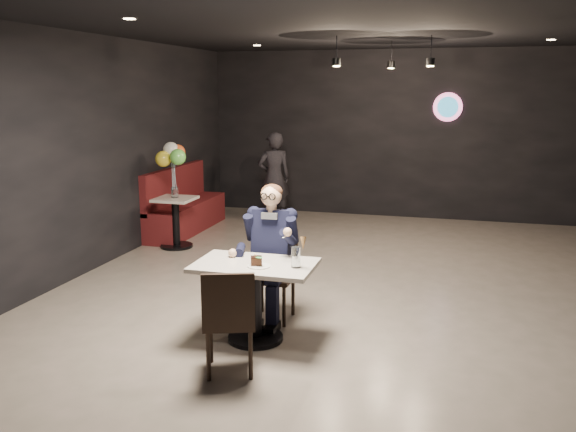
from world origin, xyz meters
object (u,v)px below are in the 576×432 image
(side_table, at_px, (176,225))
(booth_bench, at_px, (186,200))
(seated_man, at_px, (272,251))
(sundae_glass, at_px, (296,257))
(main_table, at_px, (255,302))
(chair_far, at_px, (272,276))
(passerby, at_px, (274,178))
(balloon_vase, at_px, (175,192))
(chair_near, at_px, (230,319))

(side_table, bearing_deg, booth_bench, 106.70)
(seated_man, xyz_separation_m, booth_bench, (-2.52, 3.37, -0.19))
(seated_man, bearing_deg, sundae_glass, -55.46)
(main_table, relative_size, booth_bench, 0.52)
(chair_far, distance_m, side_table, 3.25)
(passerby, bearing_deg, seated_man, 78.94)
(chair_far, height_order, passerby, passerby)
(sundae_glass, xyz_separation_m, balloon_vase, (-2.62, 2.95, -0.02))
(balloon_vase, bearing_deg, chair_near, -58.20)
(chair_far, distance_m, seated_man, 0.26)
(booth_bench, height_order, balloon_vase, booth_bench)
(main_table, distance_m, sundae_glass, 0.61)
(booth_bench, distance_m, side_table, 1.06)
(sundae_glass, xyz_separation_m, booth_bench, (-2.92, 3.95, -0.31))
(side_table, relative_size, balloon_vase, 4.37)
(balloon_vase, distance_m, passerby, 2.26)
(main_table, relative_size, sundae_glass, 5.87)
(chair_near, distance_m, passerby, 5.82)
(main_table, bearing_deg, chair_far, 90.00)
(seated_man, relative_size, booth_bench, 0.68)
(side_table, height_order, passerby, passerby)
(seated_man, height_order, balloon_vase, seated_man)
(main_table, distance_m, side_table, 3.67)
(passerby, bearing_deg, chair_far, 78.94)
(chair_near, height_order, booth_bench, booth_bench)
(booth_bench, xyz_separation_m, balloon_vase, (0.30, -1.00, 0.30))
(chair_far, height_order, balloon_vase, chair_far)
(chair_near, bearing_deg, side_table, 102.49)
(chair_far, relative_size, seated_man, 0.64)
(balloon_vase, height_order, passerby, passerby)
(sundae_glass, height_order, balloon_vase, sundae_glass)
(main_table, bearing_deg, balloon_vase, 127.26)
(main_table, distance_m, booth_bench, 4.66)
(chair_far, xyz_separation_m, side_table, (-2.22, 2.37, -0.12))
(booth_bench, bearing_deg, main_table, -57.25)
(chair_near, bearing_deg, passerby, 83.91)
(seated_man, bearing_deg, side_table, 133.14)
(chair_far, distance_m, booth_bench, 4.21)
(seated_man, height_order, passerby, passerby)
(main_table, bearing_deg, seated_man, 90.00)
(booth_bench, relative_size, balloon_vase, 13.58)
(main_table, height_order, booth_bench, booth_bench)
(chair_far, distance_m, sundae_glass, 0.80)
(chair_near, relative_size, passerby, 0.58)
(booth_bench, bearing_deg, balloon_vase, -73.30)
(booth_bench, xyz_separation_m, passerby, (1.19, 1.07, 0.26))
(chair_far, height_order, chair_near, same)
(chair_near, height_order, balloon_vase, chair_near)
(chair_near, height_order, seated_man, seated_man)
(seated_man, xyz_separation_m, balloon_vase, (-2.22, 2.37, 0.11))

